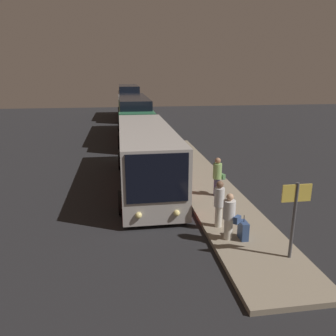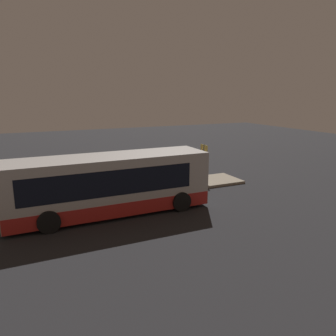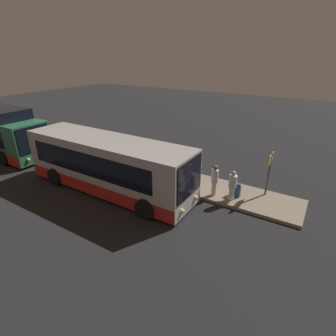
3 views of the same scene
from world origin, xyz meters
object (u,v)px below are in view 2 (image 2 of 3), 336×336
Objects in this scene: passenger_waiting at (185,172)px; sign_post at (204,156)px; passenger_boarding at (134,174)px; passenger_with_bags at (197,172)px; suitcase at (194,178)px; bus_lead at (109,185)px.

sign_post is (2.33, 1.53, 0.63)m from passenger_waiting.
passenger_boarding is at bearing -172.75° from sign_post.
passenger_waiting reaches higher than passenger_with_bags.
suitcase is at bearing -23.47° from passenger_boarding.
sign_post is at bearing 25.49° from bus_lead.
passenger_boarding is 2.06× the size of suitcase.
passenger_with_bags is (0.96, 0.06, -0.09)m from passenger_waiting.
sign_post is (7.76, 3.70, 0.26)m from bus_lead.
sign_post is (1.37, 1.47, 0.72)m from passenger_with_bags.
suitcase is (0.06, 0.49, -0.55)m from passenger_with_bags.
suitcase is at bearing 77.39° from passenger_waiting.
bus_lead is 6.30× the size of passenger_with_bags.
passenger_boarding is at bearing 175.81° from suitcase.
sign_post reaches higher than passenger_waiting.
passenger_boarding is 0.74× the size of sign_post.
passenger_waiting is (3.05, -0.85, -0.00)m from passenger_boarding.
suitcase is (4.07, -0.30, -0.64)m from passenger_boarding.
passenger_boarding reaches higher than passenger_with_bags.
bus_lead is 4.28× the size of sign_post.
passenger_with_bags is 2.13m from sign_post.
passenger_waiting is at bearing -128.76° from passenger_with_bags.
passenger_waiting is 2.02× the size of suitcase.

